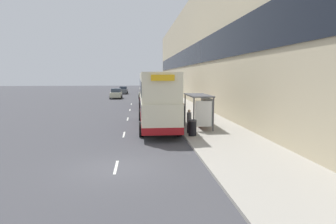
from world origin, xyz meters
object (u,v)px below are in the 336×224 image
car_0 (116,94)px  pedestrian_1 (189,121)px  car_1 (146,88)px  litter_bin (192,128)px  double_decker_bus_ahead (150,89)px  double_decker_bus_near (157,99)px  car_2 (123,90)px  car_3 (144,94)px  pedestrian_at_shelter (183,114)px  bus_shelter (201,105)px

car_0 → pedestrian_1: car_0 is taller
car_1 → litter_bin: car_1 is taller
double_decker_bus_ahead → car_0: bearing=110.6°
double_decker_bus_near → car_1: double_decker_bus_near is taller
car_0 → car_2: bearing=-92.5°
car_0 → car_1: (5.92, 23.45, -0.00)m
car_0 → litter_bin: size_ratio=4.35×
double_decker_bus_ahead → car_3: size_ratio=2.62×
double_decker_bus_ahead → pedestrian_at_shelter: double_decker_bus_ahead is taller
bus_shelter → car_2: bus_shelter is taller
bus_shelter → double_decker_bus_near: size_ratio=0.37×
car_0 → pedestrian_1: bearing=102.3°
double_decker_bus_near → car_3: (-0.46, 30.74, -1.45)m
car_2 → litter_bin: car_2 is taller
double_decker_bus_near → litter_bin: double_decker_bus_near is taller
double_decker_bus_ahead → car_2: bearing=99.7°
car_3 → pedestrian_at_shelter: 30.93m
double_decker_bus_ahead → litter_bin: size_ratio=10.86×
pedestrian_1 → litter_bin: pedestrian_1 is taller
car_3 → pedestrian_at_shelter: bearing=-85.4°
car_2 → bus_shelter: bearing=100.1°
car_2 → car_3: car_3 is taller
double_decker_bus_near → car_1: 54.24m
double_decker_bus_ahead → pedestrian_at_shelter: bearing=-83.0°
car_1 → litter_bin: (1.57, -58.33, -0.21)m
car_2 → double_decker_bus_ahead: bearing=99.7°
double_decker_bus_ahead → pedestrian_at_shelter: 16.50m
double_decker_bus_ahead → litter_bin: double_decker_bus_ahead is taller
car_3 → litter_bin: 34.95m
car_1 → double_decker_bus_near: bearing=-90.5°
bus_shelter → litter_bin: (-1.22, -3.08, -1.21)m
bus_shelter → pedestrian_at_shelter: bus_shelter is taller
double_decker_bus_ahead → car_2: 28.66m
pedestrian_1 → bus_shelter: bearing=58.7°
car_2 → car_3: bearing=107.6°
bus_shelter → pedestrian_1: size_ratio=2.59×
bus_shelter → car_3: bearing=96.7°
bus_shelter → car_1: (-2.79, 55.25, -1.00)m
car_1 → car_2: (-5.32, -9.76, -0.05)m
bus_shelter → pedestrian_at_shelter: size_ratio=2.36×
car_3 → litter_bin: (2.53, -34.85, -0.17)m
car_0 → pedestrian_at_shelter: 31.74m
car_3 → pedestrian_1: bearing=-85.8°
bus_shelter → car_0: 32.98m
car_0 → pedestrian_at_shelter: pedestrian_at_shelter is taller
car_3 → double_decker_bus_ahead: bearing=-88.0°
car_3 → pedestrian_at_shelter: (2.51, -30.83, 0.21)m
car_1 → litter_bin: 58.35m
car_1 → car_0: bearing=-104.2°
bus_shelter → car_3: (-3.76, 31.77, -1.04)m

